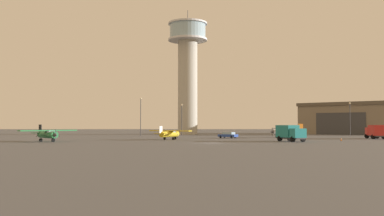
{
  "coord_description": "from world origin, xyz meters",
  "views": [
    {
      "loc": [
        -4.15,
        -69.17,
        3.1
      ],
      "look_at": [
        -2.93,
        31.06,
        7.01
      ],
      "focal_mm": 39.19,
      "sensor_mm": 36.0,
      "label": 1
    }
  ],
  "objects_px": {
    "airplane_silver": "(287,131)",
    "truck_box_red": "(376,131)",
    "light_post_west": "(141,113)",
    "airplane_yellow": "(169,133)",
    "car_blue": "(228,135)",
    "control_tower": "(188,65)",
    "light_post_north": "(350,116)",
    "traffic_cone_near_left": "(341,139)",
    "truck_box_teal": "(290,132)",
    "airplane_green": "(47,134)",
    "light_post_east": "(182,117)"
  },
  "relations": [
    {
      "from": "control_tower",
      "to": "light_post_east",
      "type": "xyz_separation_m",
      "value": [
        -1.69,
        -12.07,
        -16.33
      ]
    },
    {
      "from": "airplane_silver",
      "to": "light_post_north",
      "type": "height_order",
      "value": "light_post_north"
    },
    {
      "from": "airplane_yellow",
      "to": "light_post_north",
      "type": "bearing_deg",
      "value": -29.84
    },
    {
      "from": "airplane_silver",
      "to": "truck_box_red",
      "type": "height_order",
      "value": "airplane_silver"
    },
    {
      "from": "light_post_west",
      "to": "light_post_north",
      "type": "bearing_deg",
      "value": -0.65
    },
    {
      "from": "airplane_yellow",
      "to": "car_blue",
      "type": "relative_size",
      "value": 1.94
    },
    {
      "from": "airplane_yellow",
      "to": "light_post_west",
      "type": "height_order",
      "value": "light_post_west"
    },
    {
      "from": "airplane_yellow",
      "to": "traffic_cone_near_left",
      "type": "xyz_separation_m",
      "value": [
        32.54,
        -5.2,
        -1.0
      ]
    },
    {
      "from": "control_tower",
      "to": "airplane_silver",
      "type": "height_order",
      "value": "control_tower"
    },
    {
      "from": "airplane_green",
      "to": "car_blue",
      "type": "distance_m",
      "value": 38.54
    },
    {
      "from": "light_post_north",
      "to": "airplane_yellow",
      "type": "bearing_deg",
      "value": -149.94
    },
    {
      "from": "control_tower",
      "to": "car_blue",
      "type": "xyz_separation_m",
      "value": [
        8.96,
        -35.81,
        -20.79
      ]
    },
    {
      "from": "light_post_north",
      "to": "traffic_cone_near_left",
      "type": "relative_size",
      "value": 15.39
    },
    {
      "from": "light_post_north",
      "to": "traffic_cone_near_left",
      "type": "distance_m",
      "value": 35.78
    },
    {
      "from": "truck_box_teal",
      "to": "truck_box_red",
      "type": "relative_size",
      "value": 0.96
    },
    {
      "from": "light_post_west",
      "to": "truck_box_teal",
      "type": "bearing_deg",
      "value": -49.61
    },
    {
      "from": "control_tower",
      "to": "airplane_yellow",
      "type": "distance_m",
      "value": 49.78
    },
    {
      "from": "control_tower",
      "to": "truck_box_teal",
      "type": "distance_m",
      "value": 60.22
    },
    {
      "from": "control_tower",
      "to": "traffic_cone_near_left",
      "type": "bearing_deg",
      "value": -60.32
    },
    {
      "from": "airplane_silver",
      "to": "airplane_green",
      "type": "bearing_deg",
      "value": 10.89
    },
    {
      "from": "control_tower",
      "to": "truck_box_teal",
      "type": "bearing_deg",
      "value": -71.19
    },
    {
      "from": "truck_box_red",
      "to": "light_post_west",
      "type": "xyz_separation_m",
      "value": [
        -52.52,
        22.71,
        4.34
      ]
    },
    {
      "from": "light_post_west",
      "to": "traffic_cone_near_left",
      "type": "bearing_deg",
      "value": -38.61
    },
    {
      "from": "truck_box_teal",
      "to": "light_post_north",
      "type": "distance_m",
      "value": 43.61
    },
    {
      "from": "airplane_yellow",
      "to": "light_post_west",
      "type": "xyz_separation_m",
      "value": [
        -8.78,
        27.8,
        4.69
      ]
    },
    {
      "from": "truck_box_red",
      "to": "light_post_west",
      "type": "bearing_deg",
      "value": 73.43
    },
    {
      "from": "airplane_silver",
      "to": "traffic_cone_near_left",
      "type": "xyz_separation_m",
      "value": [
        5.65,
        -19.07,
        -1.22
      ]
    },
    {
      "from": "light_post_east",
      "to": "light_post_north",
      "type": "bearing_deg",
      "value": -7.72
    },
    {
      "from": "airplane_yellow",
      "to": "airplane_green",
      "type": "relative_size",
      "value": 0.99
    },
    {
      "from": "airplane_yellow",
      "to": "truck_box_red",
      "type": "relative_size",
      "value": 1.29
    },
    {
      "from": "control_tower",
      "to": "light_post_east",
      "type": "relative_size",
      "value": 4.42
    },
    {
      "from": "control_tower",
      "to": "truck_box_red",
      "type": "relative_size",
      "value": 5.69
    },
    {
      "from": "truck_box_teal",
      "to": "traffic_cone_near_left",
      "type": "height_order",
      "value": "truck_box_teal"
    },
    {
      "from": "airplane_green",
      "to": "traffic_cone_near_left",
      "type": "relative_size",
      "value": 15.16
    },
    {
      "from": "control_tower",
      "to": "light_post_west",
      "type": "bearing_deg",
      "value": -125.58
    },
    {
      "from": "light_post_west",
      "to": "light_post_north",
      "type": "distance_m",
      "value": 55.72
    },
    {
      "from": "airplane_silver",
      "to": "truck_box_red",
      "type": "xyz_separation_m",
      "value": [
        16.85,
        -8.77,
        0.13
      ]
    },
    {
      "from": "truck_box_red",
      "to": "light_post_east",
      "type": "bearing_deg",
      "value": 62.77
    },
    {
      "from": "light_post_east",
      "to": "airplane_yellow",
      "type": "bearing_deg",
      "value": -93.57
    },
    {
      "from": "airplane_green",
      "to": "light_post_west",
      "type": "distance_m",
      "value": 38.47
    },
    {
      "from": "truck_box_teal",
      "to": "light_post_west",
      "type": "bearing_deg",
      "value": -160.67
    },
    {
      "from": "light_post_west",
      "to": "airplane_silver",
      "type": "bearing_deg",
      "value": -21.34
    },
    {
      "from": "airplane_green",
      "to": "light_post_north",
      "type": "distance_m",
      "value": 77.13
    },
    {
      "from": "airplane_green",
      "to": "airplane_silver",
      "type": "xyz_separation_m",
      "value": [
        48.38,
        22.09,
        0.08
      ]
    },
    {
      "from": "truck_box_teal",
      "to": "light_post_north",
      "type": "bearing_deg",
      "value": 124.06
    },
    {
      "from": "car_blue",
      "to": "light_post_north",
      "type": "bearing_deg",
      "value": -116.6
    },
    {
      "from": "airplane_yellow",
      "to": "airplane_green",
      "type": "height_order",
      "value": "airplane_green"
    },
    {
      "from": "airplane_yellow",
      "to": "light_post_west",
      "type": "bearing_deg",
      "value": 47.62
    },
    {
      "from": "truck_box_red",
      "to": "car_blue",
      "type": "xyz_separation_m",
      "value": [
        -31.02,
        4.42,
        -0.9
      ]
    },
    {
      "from": "truck_box_teal",
      "to": "traffic_cone_near_left",
      "type": "distance_m",
      "value": 11.05
    }
  ]
}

